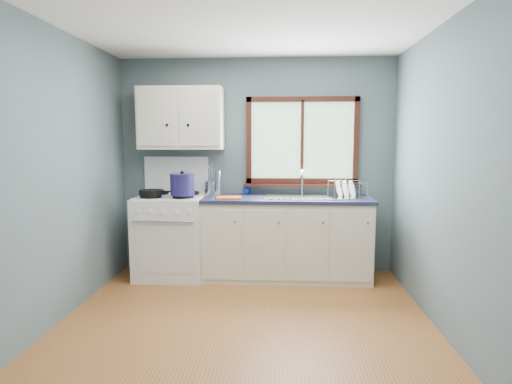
# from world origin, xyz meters

# --- Properties ---
(floor) EXTENTS (3.20, 3.60, 0.02)m
(floor) POSITION_xyz_m (0.00, 0.00, -0.01)
(floor) COLOR #A25F2D
(floor) RESTS_ON ground
(ceiling) EXTENTS (3.20, 3.60, 0.02)m
(ceiling) POSITION_xyz_m (0.00, 0.00, 2.51)
(ceiling) COLOR white
(ceiling) RESTS_ON wall_back
(wall_back) EXTENTS (3.20, 0.02, 2.50)m
(wall_back) POSITION_xyz_m (0.00, 1.81, 1.25)
(wall_back) COLOR slate
(wall_back) RESTS_ON ground
(wall_front) EXTENTS (3.20, 0.02, 2.50)m
(wall_front) POSITION_xyz_m (0.00, -1.81, 1.25)
(wall_front) COLOR slate
(wall_front) RESTS_ON ground
(wall_left) EXTENTS (0.02, 3.60, 2.50)m
(wall_left) POSITION_xyz_m (-1.61, 0.00, 1.25)
(wall_left) COLOR slate
(wall_left) RESTS_ON ground
(wall_right) EXTENTS (0.02, 3.60, 2.50)m
(wall_right) POSITION_xyz_m (1.61, 0.00, 1.25)
(wall_right) COLOR slate
(wall_right) RESTS_ON ground
(gas_range) EXTENTS (0.76, 0.69, 1.36)m
(gas_range) POSITION_xyz_m (-0.95, 1.47, 0.49)
(gas_range) COLOR white
(gas_range) RESTS_ON floor
(base_cabinets) EXTENTS (1.85, 0.60, 0.88)m
(base_cabinets) POSITION_xyz_m (0.36, 1.49, 0.41)
(base_cabinets) COLOR beige
(base_cabinets) RESTS_ON floor
(countertop) EXTENTS (1.89, 0.64, 0.04)m
(countertop) POSITION_xyz_m (0.36, 1.49, 0.90)
(countertop) COLOR #181C33
(countertop) RESTS_ON base_cabinets
(sink) EXTENTS (0.84, 0.46, 0.44)m
(sink) POSITION_xyz_m (0.54, 1.49, 0.86)
(sink) COLOR silver
(sink) RESTS_ON countertop
(window) EXTENTS (1.36, 0.10, 1.03)m
(window) POSITION_xyz_m (0.54, 1.77, 1.48)
(window) COLOR #9EC6A8
(window) RESTS_ON wall_back
(upper_cabinets) EXTENTS (0.95, 0.35, 0.70)m
(upper_cabinets) POSITION_xyz_m (-0.85, 1.63, 1.80)
(upper_cabinets) COLOR beige
(upper_cabinets) RESTS_ON wall_back
(skillet) EXTENTS (0.42, 0.35, 0.05)m
(skillet) POSITION_xyz_m (-1.12, 1.33, 0.99)
(skillet) COLOR black
(skillet) RESTS_ON gas_range
(stockpot) EXTENTS (0.30, 0.30, 0.27)m
(stockpot) POSITION_xyz_m (-0.78, 1.31, 1.08)
(stockpot) COLOR #1D194F
(stockpot) RESTS_ON gas_range
(utensil_crock) EXTENTS (0.15, 0.15, 0.41)m
(utensil_crock) POSITION_xyz_m (-0.53, 1.67, 1.00)
(utensil_crock) COLOR silver
(utensil_crock) RESTS_ON countertop
(thermos) EXTENTS (0.08, 0.08, 0.29)m
(thermos) POSITION_xyz_m (-0.43, 1.57, 1.06)
(thermos) COLOR silver
(thermos) RESTS_ON countertop
(soap_bottle) EXTENTS (0.11, 0.11, 0.23)m
(soap_bottle) POSITION_xyz_m (-0.13, 1.73, 1.03)
(soap_bottle) COLOR #1036A2
(soap_bottle) RESTS_ON countertop
(dish_towel) EXTENTS (0.28, 0.21, 0.02)m
(dish_towel) POSITION_xyz_m (-0.27, 1.35, 0.93)
(dish_towel) COLOR orange
(dish_towel) RESTS_ON countertop
(dish_rack) EXTENTS (0.42, 0.34, 0.20)m
(dish_rack) POSITION_xyz_m (1.01, 1.45, 0.97)
(dish_rack) COLOR silver
(dish_rack) RESTS_ON countertop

